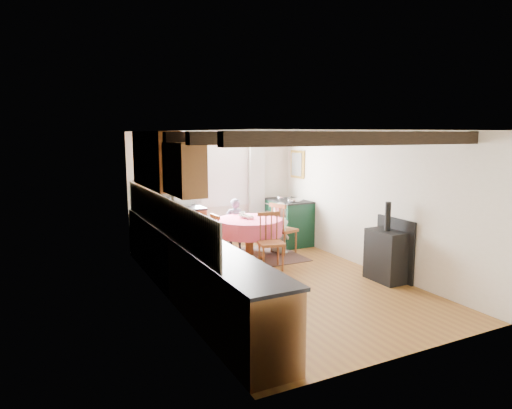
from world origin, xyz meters
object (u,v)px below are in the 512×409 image
cast_iron_stove (387,242)px  aga_range (289,221)px  chair_left (208,239)px  child_right (279,228)px  dining_table (249,238)px  chair_right (284,228)px  child_far (235,224)px  cup (242,214)px  chair_near (271,241)px

cast_iron_stove → aga_range: bearing=92.2°
chair_left → child_right: 1.52m
dining_table → chair_right: chair_right is taller
chair_left → chair_right: bearing=85.4°
chair_right → child_far: child_far is taller
aga_range → cast_iron_stove: bearing=-87.8°
child_far → cup: size_ratio=9.90×
cast_iron_stove → child_far: bearing=115.2°
dining_table → cast_iron_stove: size_ratio=0.97×
cast_iron_stove → child_far: (-1.37, 2.91, -0.11)m
chair_right → child_far: size_ratio=0.96×
chair_near → aga_range: chair_near is taller
chair_near → chair_right: (0.74, 0.82, 0.01)m
chair_near → cast_iron_stove: bearing=-32.0°
chair_left → child_far: size_ratio=0.84×
chair_right → cast_iron_stove: 2.31m
aga_range → dining_table: bearing=-152.8°
chair_left → child_right: bearing=87.0°
dining_table → chair_near: size_ratio=1.26×
chair_near → child_right: bearing=66.9°
chair_left → child_right: size_ratio=0.87×
chair_near → chair_right: 1.11m
dining_table → chair_near: 0.83m
dining_table → child_far: 0.71m
child_far → cast_iron_stove: bearing=130.9°
child_far → child_right: bearing=152.6°
chair_left → cast_iron_stove: (2.20, -2.27, 0.20)m
dining_table → cup: (-0.03, 0.25, 0.43)m
aga_range → chair_right: bearing=-127.6°
chair_left → chair_right: size_ratio=0.87×
chair_left → dining_table: bearing=83.8°
cast_iron_stove → child_far: cast_iron_stove is taller
chair_right → child_right: chair_right is taller
cup → chair_right: bearing=-17.2°
aga_range → child_far: size_ratio=1.00×
chair_right → cup: bearing=56.0°
chair_right → child_far: (-0.76, 0.69, 0.02)m
chair_left → aga_range: size_ratio=0.84×
child_far → child_right: 0.94m
cast_iron_stove → cup: cast_iron_stove is taller
aga_range → cup: bearing=-162.8°
chair_near → cup: (-0.06, 1.07, 0.31)m
aga_range → child_far: (-1.26, 0.04, 0.04)m
chair_near → chair_left: bearing=148.7°
chair_left → aga_range: aga_range is taller
child_far → cup: (-0.03, -0.44, 0.28)m
aga_range → cast_iron_stove: 2.88m
child_right → chair_left: bearing=91.1°
chair_right → child_far: bearing=31.1°
chair_left → chair_near: bearing=41.6°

